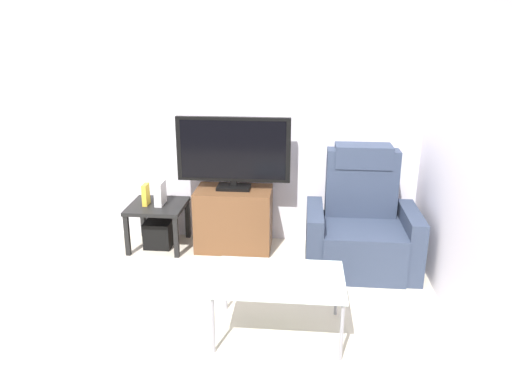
# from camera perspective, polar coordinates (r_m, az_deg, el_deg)

# --- Properties ---
(ground_plane) EXTENTS (6.40, 6.40, 0.00)m
(ground_plane) POSITION_cam_1_polar(r_m,az_deg,el_deg) (4.19, -5.23, -11.15)
(ground_plane) COLOR beige
(wall_back) EXTENTS (6.40, 0.06, 2.60)m
(wall_back) POSITION_cam_1_polar(r_m,az_deg,el_deg) (4.83, -3.22, 9.25)
(wall_back) COLOR silver
(wall_back) RESTS_ON ground
(wall_side) EXTENTS (0.06, 4.48, 2.60)m
(wall_side) POSITION_cam_1_polar(r_m,az_deg,el_deg) (3.84, 23.04, 5.49)
(wall_side) COLOR silver
(wall_side) RESTS_ON ground
(tv_stand) EXTENTS (0.73, 0.45, 0.61)m
(tv_stand) POSITION_cam_1_polar(r_m,az_deg,el_deg) (4.80, -2.58, -3.11)
(tv_stand) COLOR brown
(tv_stand) RESTS_ON ground
(television) EXTENTS (1.08, 0.20, 0.70)m
(television) POSITION_cam_1_polar(r_m,az_deg,el_deg) (4.62, -2.67, 4.73)
(television) COLOR black
(television) RESTS_ON tv_stand
(recliner_armchair) EXTENTS (0.98, 0.78, 1.08)m
(recliner_armchair) POSITION_cam_1_polar(r_m,az_deg,el_deg) (4.52, 12.15, -4.01)
(recliner_armchair) COLOR #2D384C
(recliner_armchair) RESTS_ON ground
(side_table) EXTENTS (0.54, 0.54, 0.44)m
(side_table) POSITION_cam_1_polar(r_m,az_deg,el_deg) (4.90, -11.38, -2.17)
(side_table) COLOR black
(side_table) RESTS_ON ground
(subwoofer_box) EXTENTS (0.26, 0.26, 0.26)m
(subwoofer_box) POSITION_cam_1_polar(r_m,az_deg,el_deg) (4.99, -11.21, -4.76)
(subwoofer_box) COLOR black
(subwoofer_box) RESTS_ON ground
(book_upright) EXTENTS (0.04, 0.12, 0.21)m
(book_upright) POSITION_cam_1_polar(r_m,az_deg,el_deg) (4.86, -12.70, -0.29)
(book_upright) COLOR gold
(book_upright) RESTS_ON side_table
(game_console) EXTENTS (0.07, 0.20, 0.23)m
(game_console) POSITION_cam_1_polar(r_m,az_deg,el_deg) (4.84, -11.09, -0.12)
(game_console) COLOR white
(game_console) RESTS_ON side_table
(coffee_table) EXTENTS (0.90, 0.60, 0.43)m
(coffee_table) POSITION_cam_1_polar(r_m,az_deg,el_deg) (3.44, 2.71, -10.31)
(coffee_table) COLOR #B2C6C1
(coffee_table) RESTS_ON ground
(cell_phone) EXTENTS (0.10, 0.16, 0.01)m
(cell_phone) POSITION_cam_1_polar(r_m,az_deg,el_deg) (3.41, 0.17, -9.96)
(cell_phone) COLOR #B7B7BC
(cell_phone) RESTS_ON coffee_table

